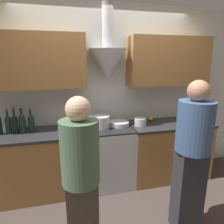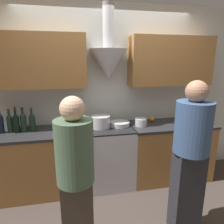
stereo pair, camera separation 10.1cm
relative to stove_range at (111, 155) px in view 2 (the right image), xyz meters
The scene contains 16 objects.
ground_plane 0.56m from the stove_range, 90.00° to the right, with size 12.00×12.00×0.00m, color #423833.
wall_back 1.06m from the stove_range, 93.01° to the left, with size 8.40×0.53×2.60m.
counter_left 0.97m from the stove_range, behind, with size 1.34×0.62×0.88m.
counter_right 0.93m from the stove_range, ahead, with size 1.26×0.62×0.88m.
stove_range is the anchor object (origin of this frame).
wine_bottle_1 1.56m from the stove_range, behind, with size 0.07×0.07×0.35m.
wine_bottle_2 1.46m from the stove_range, behind, with size 0.08×0.08×0.32m.
wine_bottle_3 1.38m from the stove_range, behind, with size 0.07×0.07×0.35m.
wine_bottle_4 1.30m from the stove_range, behind, with size 0.08×0.08×0.33m.
wine_bottle_5 1.21m from the stove_range, behind, with size 0.08×0.08×0.32m.
stock_pot 0.54m from the stove_range, behind, with size 0.27×0.27×0.17m.
mixing_bowl 0.49m from the stove_range, 17.25° to the left, with size 0.29×0.29×0.06m.
orange_fruit 0.85m from the stove_range, 12.52° to the left, with size 0.08×0.08×0.08m.
saucepan 0.67m from the stove_range, ahead, with size 0.17×0.17×0.11m.
person_foreground_left 1.35m from the stove_range, 113.79° to the right, with size 0.31×0.31×1.55m.
person_foreground_right 1.27m from the stove_range, 58.38° to the right, with size 0.35×0.35×1.63m.
Camera 2 is at (-0.51, -2.33, 1.79)m, focal length 32.00 mm.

